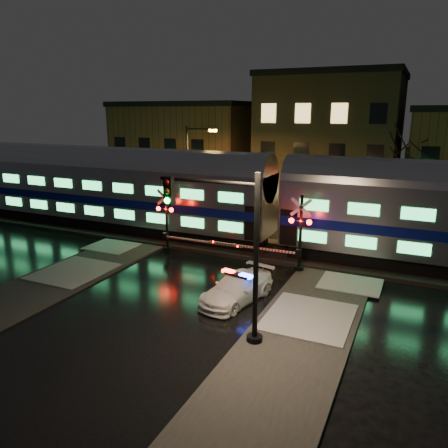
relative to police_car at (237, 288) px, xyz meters
The scene contains 12 objects.
ground 3.97m from the police_car, 139.45° to the left, with size 120.00×120.00×0.00m, color black.
ballast 8.13m from the police_car, 111.53° to the left, with size 90.00×4.20×0.24m, color black.
sidewalk_left 10.10m from the police_car, 159.99° to the right, with size 4.00×20.00×0.12m, color #2D2D2D.
sidewalk_right 4.97m from the police_car, 44.42° to the right, with size 4.00×20.00×0.12m, color #2D2D2D.
building_left 29.54m from the police_car, 123.06° to the left, with size 14.00×10.00×9.00m, color #523320.
building_mid 25.58m from the police_car, 92.24° to the left, with size 12.00×11.00×11.50m, color brown.
train 8.04m from the police_car, 93.68° to the left, with size 51.00×3.12×5.92m.
police_car is the anchor object (origin of this frame).
crossing_signal_right 5.15m from the police_car, 75.49° to the left, with size 6.08×0.67×4.30m.
crossing_signal_left 8.16m from the police_car, 143.11° to the left, with size 5.81×0.66×4.11m.
traffic_light 4.47m from the police_car, 71.79° to the right, with size 4.23×0.74×6.54m.
streetlight 14.94m from the police_car, 127.11° to the left, with size 2.51×0.26×7.50m.
Camera 1 is at (10.26, -19.87, 8.60)m, focal length 35.00 mm.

